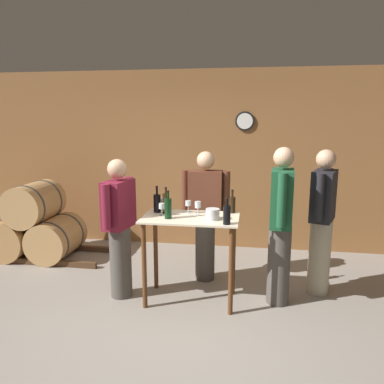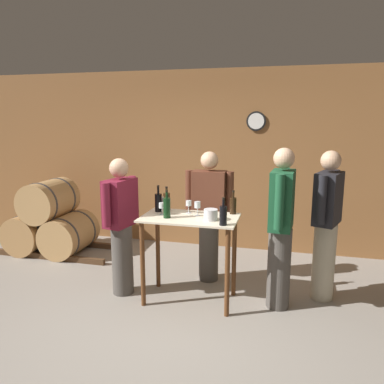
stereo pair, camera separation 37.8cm
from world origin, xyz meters
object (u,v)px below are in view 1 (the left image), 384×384
object	(u,v)px
wine_bottle_left	(166,203)
person_visitor_near_door	(281,223)
wine_bottle_center	(168,208)
wine_glass_near_center	(162,207)
wine_bottle_right	(227,214)
person_visitor_bearded	(119,226)
wine_bottle_far_right	(232,204)
wine_glass_near_right	(188,204)
person_visitor_with_scarf	(205,214)
wine_bottle_far_left	(157,203)
ice_bucket	(213,214)
person_host	(322,219)
wine_glass_far_side	(198,205)
wine_glass_near_left	(161,201)

from	to	relation	value
wine_bottle_left	person_visitor_near_door	size ratio (longest dim) A/B	0.17
wine_bottle_center	person_visitor_near_door	bearing A→B (deg)	9.17
wine_glass_near_center	person_visitor_near_door	distance (m)	1.27
wine_bottle_right	wine_bottle_left	bearing A→B (deg)	154.53
person_visitor_bearded	person_visitor_near_door	world-z (taller)	person_visitor_near_door
wine_bottle_left	wine_bottle_far_right	xyz separation A→B (m)	(0.72, 0.14, -0.02)
wine_bottle_center	wine_glass_near_right	world-z (taller)	wine_bottle_center
person_visitor_with_scarf	person_visitor_bearded	xyz separation A→B (m)	(-0.88, -0.60, -0.02)
wine_bottle_far_left	ice_bucket	xyz separation A→B (m)	(0.64, -0.21, -0.05)
wine_bottle_far_right	person_visitor_with_scarf	world-z (taller)	person_visitor_with_scarf
wine_bottle_right	person_visitor_bearded	xyz separation A→B (m)	(-1.19, 0.21, -0.24)
person_visitor_with_scarf	wine_bottle_left	bearing A→B (deg)	-127.82
wine_bottle_left	person_visitor_with_scarf	xyz separation A→B (m)	(0.38, 0.48, -0.23)
person_visitor_bearded	person_visitor_near_door	bearing A→B (deg)	3.47
wine_bottle_left	ice_bucket	world-z (taller)	wine_bottle_left
wine_bottle_left	ice_bucket	bearing A→B (deg)	-17.89
wine_glass_near_right	person_visitor_near_door	world-z (taller)	person_visitor_near_door
person_host	person_visitor_with_scarf	distance (m)	1.34
wine_bottle_center	wine_bottle_right	world-z (taller)	wine_bottle_center
wine_bottle_center	wine_glass_far_side	bearing A→B (deg)	29.82
person_visitor_with_scarf	person_visitor_bearded	bearing A→B (deg)	-145.57
wine_bottle_center	wine_glass_near_center	distance (m)	0.15
wine_bottle_center	wine_bottle_right	size ratio (longest dim) A/B	1.08
wine_bottle_right	wine_bottle_far_left	bearing A→B (deg)	155.61
wine_glass_far_side	person_visitor_with_scarf	bearing A→B (deg)	87.89
ice_bucket	person_visitor_near_door	xyz separation A→B (m)	(0.70, 0.16, -0.11)
wine_bottle_center	person_visitor_with_scarf	distance (m)	0.78
wine_bottle_center	person_host	size ratio (longest dim) A/B	0.18
wine_bottle_far_left	wine_bottle_right	bearing A→B (deg)	-24.39
wine_glass_far_side	person_visitor_near_door	size ratio (longest dim) A/B	0.09
ice_bucket	wine_glass_near_center	bearing A→B (deg)	171.62
wine_bottle_far_right	person_host	world-z (taller)	person_host
wine_bottle_left	person_visitor_bearded	world-z (taller)	person_visitor_bearded
wine_bottle_far_right	wine_glass_near_center	world-z (taller)	wine_bottle_far_right
wine_glass_near_center	person_host	world-z (taller)	person_host
wine_glass_near_right	person_visitor_with_scarf	xyz separation A→B (m)	(0.14, 0.44, -0.21)
wine_bottle_left	person_visitor_near_door	distance (m)	1.25
wine_glass_near_right	wine_glass_far_side	xyz separation A→B (m)	(0.12, -0.08, 0.01)
wine_bottle_left	wine_glass_far_side	bearing A→B (deg)	-5.48
wine_bottle_left	ice_bucket	xyz separation A→B (m)	(0.53, -0.17, -0.06)
wine_bottle_left	person_host	distance (m)	1.75
wine_glass_near_left	person_visitor_with_scarf	distance (m)	0.61
wine_glass_near_right	person_host	bearing A→B (deg)	9.99
wine_bottle_far_left	wine_glass_near_right	size ratio (longest dim) A/B	2.10
wine_bottle_left	person_visitor_with_scarf	bearing A→B (deg)	52.18
wine_bottle_center	ice_bucket	xyz separation A→B (m)	(0.46, 0.03, -0.06)
wine_bottle_center	ice_bucket	bearing A→B (deg)	3.56
wine_bottle_far_right	wine_glass_near_right	bearing A→B (deg)	-168.72
wine_bottle_far_right	person_visitor_bearded	bearing A→B (deg)	-168.04
wine_glass_near_center	person_visitor_near_door	world-z (taller)	person_visitor_near_door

